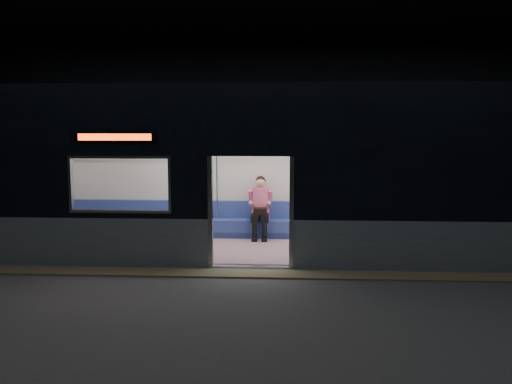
{
  "coord_description": "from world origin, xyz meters",
  "views": [
    {
      "loc": [
        0.65,
        -8.65,
        2.59
      ],
      "look_at": [
        0.02,
        2.3,
        1.25
      ],
      "focal_mm": 38.0,
      "sensor_mm": 36.0,
      "label": 1
    }
  ],
  "objects": [
    {
      "name": "station_floor",
      "position": [
        0.0,
        0.0,
        -0.01
      ],
      "size": [
        24.0,
        14.0,
        0.01
      ],
      "primitive_type": "cube",
      "color": "#47494C",
      "rests_on": "ground"
    },
    {
      "name": "station_envelope",
      "position": [
        0.0,
        0.0,
        3.66
      ],
      "size": [
        24.0,
        14.0,
        5.0
      ],
      "color": "black",
      "rests_on": "station_floor"
    },
    {
      "name": "tactile_strip",
      "position": [
        0.0,
        0.55,
        0.01
      ],
      "size": [
        22.8,
        0.5,
        0.03
      ],
      "primitive_type": "cube",
      "color": "#8C7F59",
      "rests_on": "station_floor"
    },
    {
      "name": "metro_car",
      "position": [
        -0.0,
        2.54,
        1.85
      ],
      "size": [
        18.0,
        3.04,
        3.35
      ],
      "color": "#8B99A6",
      "rests_on": "station_floor"
    },
    {
      "name": "passenger",
      "position": [
        0.05,
        3.55,
        0.82
      ],
      "size": [
        0.41,
        0.71,
        1.41
      ],
      "rotation": [
        0.0,
        0.0,
        -0.02
      ],
      "color": "black",
      "rests_on": "metro_car"
    },
    {
      "name": "handbag",
      "position": [
        0.06,
        3.31,
        0.69
      ],
      "size": [
        0.35,
        0.33,
        0.15
      ],
      "primitive_type": "cube",
      "rotation": [
        0.0,
        0.0,
        0.31
      ],
      "color": "black",
      "rests_on": "passenger"
    },
    {
      "name": "transit_map",
      "position": [
        1.66,
        3.85,
        1.46
      ],
      "size": [
        0.94,
        0.03,
        0.61
      ],
      "primitive_type": "cube",
      "color": "white",
      "rests_on": "metro_car"
    }
  ]
}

